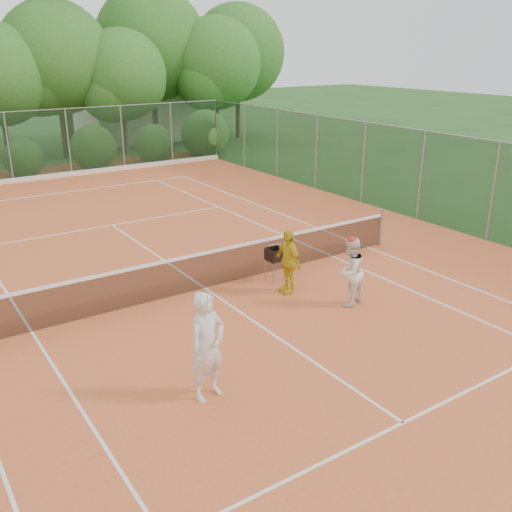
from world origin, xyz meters
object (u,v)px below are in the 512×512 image
Objects in this scene: player_white at (208,346)px; player_yellow at (288,262)px; player_center_grp at (350,272)px; ball_hopper at (275,255)px.

player_yellow is (3.74, 2.79, -0.17)m from player_white.
player_center_grp is at bearing 31.20° from player_yellow.
ball_hopper is (3.90, 3.56, -0.27)m from player_white.
player_yellow is at bearing 24.49° from player_white.
player_center_grp reaches higher than ball_hopper.
player_white is 1.16× the size of player_center_grp.
ball_hopper is (-0.57, 2.13, -0.13)m from player_center_grp.
player_white is at bearing -140.39° from ball_hopper.
player_white is 2.22× the size of ball_hopper.
player_yellow is at bearing -104.62° from ball_hopper.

